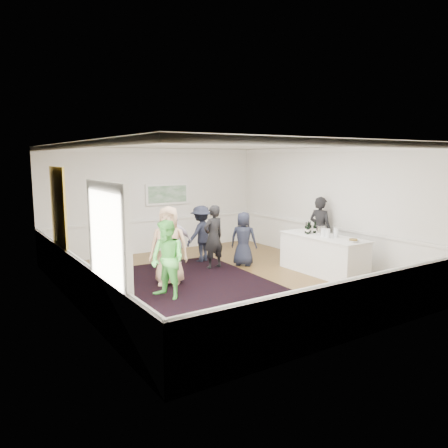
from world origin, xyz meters
TOP-DOWN VIEW (x-y plane):
  - floor at (0.00, 0.00)m, footprint 8.00×8.00m
  - ceiling at (0.00, 0.00)m, footprint 7.00×8.00m
  - wall_left at (-3.50, 0.00)m, footprint 0.02×8.00m
  - wall_right at (3.50, 0.00)m, footprint 0.02×8.00m
  - wall_back at (0.00, 4.00)m, footprint 7.00×0.02m
  - wall_front at (0.00, -4.00)m, footprint 7.00×0.02m
  - wainscoting at (0.00, 0.00)m, footprint 7.00×8.00m
  - mirror at (-3.45, 1.30)m, footprint 0.05×1.25m
  - doorway at (-3.45, -1.90)m, footprint 0.10×1.78m
  - landscape_painting at (0.40, 3.95)m, footprint 1.44×0.06m
  - area_rug at (-0.69, 0.40)m, footprint 3.37×4.31m
  - serving_table at (2.43, -0.78)m, footprint 0.90×2.38m
  - bartender at (3.20, 0.10)m, footprint 0.57×0.75m
  - guest_tan at (-1.27, 0.44)m, footprint 1.06×1.00m
  - guest_green at (-1.73, -0.45)m, footprint 0.86×0.96m
  - guest_lilac at (-0.65, 1.37)m, footprint 0.93×0.46m
  - guest_dark_a at (0.49, 2.00)m, footprint 1.15×0.86m
  - guest_dark_b at (0.38, 1.18)m, footprint 0.66×0.47m
  - guest_navy at (1.23, 0.99)m, footprint 0.83×0.85m
  - wine_bottles at (2.43, -0.29)m, footprint 0.40×0.27m
  - juice_pitchers at (2.40, -0.99)m, footprint 0.34×0.30m
  - ice_bucket at (2.46, -0.64)m, footprint 0.26×0.26m
  - nut_bowl at (2.41, -1.74)m, footprint 0.26×0.26m

SIDE VIEW (x-z plane):
  - floor at x=0.00m, z-range 0.00..0.00m
  - area_rug at x=-0.69m, z-range 0.00..0.02m
  - serving_table at x=2.43m, z-range 0.00..0.97m
  - wainscoting at x=0.00m, z-range 0.00..1.00m
  - guest_navy at x=1.23m, z-range 0.00..1.47m
  - guest_lilac at x=-0.65m, z-range 0.00..1.52m
  - guest_dark_a at x=0.49m, z-range 0.00..1.59m
  - guest_green at x=-1.73m, z-range 0.00..1.65m
  - guest_dark_b at x=0.38m, z-range 0.00..1.69m
  - guest_tan at x=-1.27m, z-range 0.00..1.82m
  - bartender at x=3.20m, z-range 0.00..1.86m
  - nut_bowl at x=2.41m, z-range 0.96..1.04m
  - ice_bucket at x=2.46m, z-range 0.96..1.20m
  - juice_pitchers at x=2.40m, z-range 0.96..1.20m
  - wine_bottles at x=2.43m, z-range 0.96..1.27m
  - doorway at x=-3.45m, z-range 0.14..2.70m
  - wall_left at x=-3.50m, z-range 0.00..3.20m
  - wall_right at x=3.50m, z-range 0.00..3.20m
  - wall_back at x=0.00m, z-range 0.00..3.20m
  - wall_front at x=0.00m, z-range 0.00..3.20m
  - landscape_painting at x=0.40m, z-range 1.45..2.11m
  - mirror at x=-3.45m, z-range 0.88..2.73m
  - ceiling at x=0.00m, z-range 3.19..3.21m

